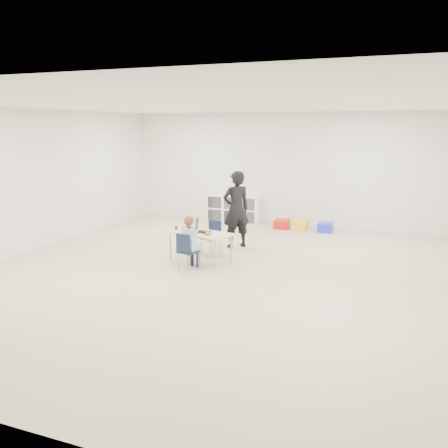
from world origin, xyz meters
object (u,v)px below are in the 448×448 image
at_px(child, 188,240).
at_px(adult, 236,209).
at_px(table, 200,246).
at_px(cubby_shelf, 233,209).
at_px(chair_near, 188,251).

relative_size(child, adult, 0.65).
bearing_deg(table, cubby_shelf, 115.34).
distance_m(table, child, 0.59).
relative_size(child, cubby_shelf, 0.73).
bearing_deg(table, adult, 92.36).
height_order(table, cubby_shelf, cubby_shelf).
distance_m(cubby_shelf, adult, 2.67).
relative_size(table, adult, 0.82).
relative_size(table, cubby_shelf, 0.92).
height_order(chair_near, child, child).
distance_m(table, chair_near, 0.54).
xyz_separation_m(chair_near, cubby_shelf, (-0.70, 4.20, 0.02)).
distance_m(chair_near, cubby_shelf, 4.26).
height_order(cubby_shelf, adult, adult).
distance_m(chair_near, child, 0.19).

